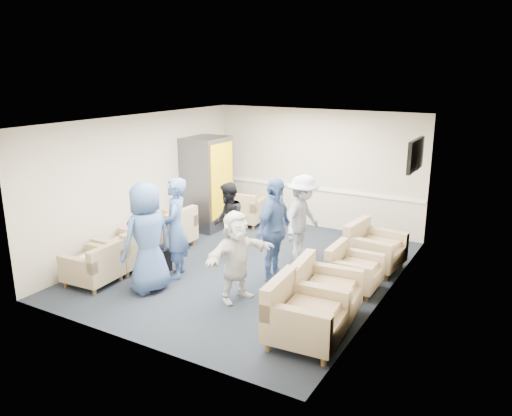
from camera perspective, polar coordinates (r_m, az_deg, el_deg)
The scene contains 25 objects.
floor at distance 9.27m, azimuth -0.81°, elevation -6.87°, with size 6.00×6.00×0.00m, color black.
ceiling at distance 8.61m, azimuth -0.88°, elevation 9.98°, with size 6.00×6.00×0.00m, color white.
back_wall at distance 11.46m, azimuth 6.86°, elevation 4.45°, with size 5.00×0.02×2.70m, color beige.
front_wall at distance 6.56m, azimuth -14.40°, elevation -4.42°, with size 5.00×0.02×2.70m, color beige.
left_wall at distance 10.31m, azimuth -12.89°, elevation 2.92°, with size 0.02×6.00×2.70m, color beige.
right_wall at distance 7.91m, azimuth 14.93°, elevation -1.03°, with size 0.02×6.00×2.70m, color beige.
chair_rail at distance 11.54m, azimuth 6.75°, elevation 2.24°, with size 4.98×0.04×0.06m, color white.
tv at distance 9.48m, azimuth 17.77°, elevation 5.78°, with size 0.10×1.00×0.58m.
armchair_left_near at distance 8.91m, azimuth -17.93°, elevation -6.45°, with size 0.83×0.83×0.63m.
armchair_left_mid at distance 9.47m, azimuth -14.50°, elevation -4.73°, with size 0.87×0.87×0.67m.
armchair_left_far at distance 10.35m, azimuth -9.78°, elevation -2.57°, with size 0.92×0.92×0.71m.
armchair_right_near at distance 6.78m, azimuth 5.21°, elevation -12.32°, with size 1.00×1.00×0.75m.
armchair_right_midnear at distance 7.48m, azimuth 7.51°, elevation -9.68°, with size 1.01×1.01×0.73m.
armchair_right_midfar at distance 8.46m, azimuth 10.83°, elevation -7.10°, with size 0.79×0.79×0.63m.
armchair_right_far at distance 9.38m, azimuth 13.12°, elevation -4.65°, with size 0.99×0.99×0.73m.
armchair_corner at distance 11.71m, azimuth -1.36°, elevation -0.29°, with size 0.96×0.96×0.68m.
vending_machine at distance 11.38m, azimuth -5.64°, elevation 2.85°, with size 0.85×0.99×2.09m.
backpack at distance 9.24m, azimuth -10.65°, elevation -5.51°, with size 0.33×0.26×0.50m.
pillow at distance 8.86m, azimuth -18.06°, elevation -5.47°, with size 0.42×0.32×0.12m, color silver.
person_front_left at distance 8.25m, azimuth -12.32°, elevation -3.33°, with size 0.89×0.58×1.83m, color #3A578C.
person_mid_left at distance 8.73m, azimuth -9.15°, elevation -2.30°, with size 0.65×0.43×1.78m, color #3A578C.
person_back_left at distance 9.57m, azimuth -3.19°, elevation -1.46°, with size 0.72×0.56×1.48m, color black.
person_back_right at distance 9.44m, azimuth 5.35°, elevation -1.18°, with size 1.07×0.62×1.66m, color beige.
person_mid_right at distance 8.48m, azimuth 2.09°, elevation -2.53°, with size 1.06×0.44×1.81m, color #3A578C.
person_front_right at distance 7.81m, azimuth -2.27°, elevation -5.52°, with size 1.35×0.43×1.46m, color silver.
Camera 1 is at (4.38, -7.36, 3.54)m, focal length 35.00 mm.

